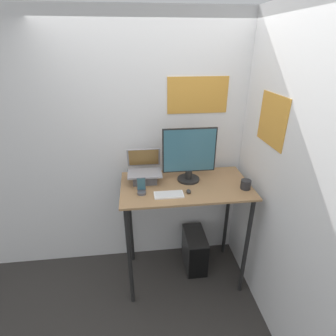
{
  "coord_description": "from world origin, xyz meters",
  "views": [
    {
      "loc": [
        -0.41,
        -1.76,
        2.3
      ],
      "look_at": [
        -0.16,
        0.33,
        1.3
      ],
      "focal_mm": 28.0,
      "sensor_mm": 36.0,
      "label": 1
    }
  ],
  "objects_px": {
    "laptop": "(145,173)",
    "mouse": "(189,191)",
    "keyboard": "(169,195)",
    "computer_tower": "(195,250)",
    "cell_phone": "(142,189)",
    "monitor": "(189,157)"
  },
  "relations": [
    {
      "from": "laptop",
      "to": "mouse",
      "type": "distance_m",
      "value": 0.46
    },
    {
      "from": "keyboard",
      "to": "computer_tower",
      "type": "distance_m",
      "value": 1.02
    },
    {
      "from": "keyboard",
      "to": "cell_phone",
      "type": "relative_size",
      "value": 1.59
    },
    {
      "from": "laptop",
      "to": "keyboard",
      "type": "xyz_separation_m",
      "value": [
        0.19,
        -0.28,
        -0.07
      ]
    },
    {
      "from": "mouse",
      "to": "cell_phone",
      "type": "bearing_deg",
      "value": 175.46
    },
    {
      "from": "laptop",
      "to": "computer_tower",
      "type": "distance_m",
      "value": 1.12
    },
    {
      "from": "keyboard",
      "to": "computer_tower",
      "type": "relative_size",
      "value": 0.59
    },
    {
      "from": "laptop",
      "to": "mouse",
      "type": "bearing_deg",
      "value": -34.63
    },
    {
      "from": "mouse",
      "to": "computer_tower",
      "type": "distance_m",
      "value": 0.97
    },
    {
      "from": "cell_phone",
      "to": "computer_tower",
      "type": "bearing_deg",
      "value": 22.45
    },
    {
      "from": "keyboard",
      "to": "computer_tower",
      "type": "height_order",
      "value": "keyboard"
    },
    {
      "from": "cell_phone",
      "to": "mouse",
      "type": "bearing_deg",
      "value": -4.54
    },
    {
      "from": "laptop",
      "to": "cell_phone",
      "type": "xyz_separation_m",
      "value": [
        -0.04,
        -0.23,
        -0.04
      ]
    },
    {
      "from": "computer_tower",
      "to": "mouse",
      "type": "bearing_deg",
      "value": -119.45
    },
    {
      "from": "computer_tower",
      "to": "laptop",
      "type": "bearing_deg",
      "value": -179.38
    },
    {
      "from": "keyboard",
      "to": "cell_phone",
      "type": "bearing_deg",
      "value": 166.17
    },
    {
      "from": "mouse",
      "to": "laptop",
      "type": "bearing_deg",
      "value": 145.37
    },
    {
      "from": "mouse",
      "to": "cell_phone",
      "type": "distance_m",
      "value": 0.41
    },
    {
      "from": "keyboard",
      "to": "cell_phone",
      "type": "xyz_separation_m",
      "value": [
        -0.23,
        0.06,
        0.04
      ]
    },
    {
      "from": "mouse",
      "to": "monitor",
      "type": "bearing_deg",
      "value": 80.18
    },
    {
      "from": "keyboard",
      "to": "computer_tower",
      "type": "bearing_deg",
      "value": 41.24
    },
    {
      "from": "keyboard",
      "to": "mouse",
      "type": "bearing_deg",
      "value": 7.68
    }
  ]
}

